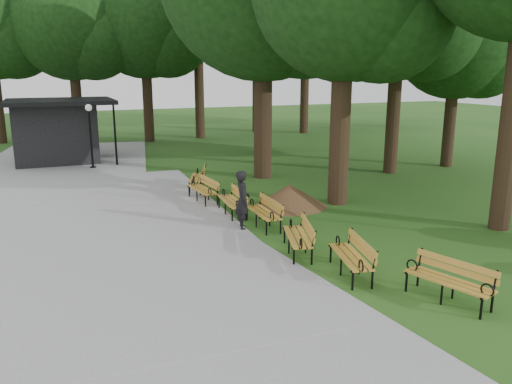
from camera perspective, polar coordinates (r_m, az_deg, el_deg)
name	(u,v)px	position (r m, az deg, el deg)	size (l,w,h in m)	color
ground	(266,241)	(14.15, 1.13, -5.55)	(100.00, 100.00, 0.00)	#204C15
path	(104,227)	(15.99, -16.62, -3.75)	(12.00, 38.00, 0.06)	gray
person	(243,200)	(14.98, -1.51, -0.92)	(0.65, 0.42, 1.77)	black
kiosk	(55,131)	(27.89, -21.56, 6.36)	(5.09, 4.43, 3.19)	black
lamp_post	(90,122)	(25.39, -18.14, 7.42)	(0.32, 0.32, 3.06)	black
dirt_mound	(290,196)	(17.52, 3.78, -0.44)	(2.25, 2.25, 0.81)	#47301C
bench_0	(448,281)	(11.20, 20.74, -9.36)	(1.90, 0.64, 0.88)	#BB862B
bench_1	(351,257)	(11.98, 10.55, -7.16)	(1.90, 0.64, 0.88)	#BB862B
bench_2	(297,237)	(13.17, 4.67, -5.05)	(1.90, 0.64, 0.88)	#BB862B
bench_3	(263,213)	(15.32, 0.80, -2.32)	(1.90, 0.64, 0.88)	#BB862B
bench_4	(232,202)	(16.62, -2.74, -1.07)	(1.90, 0.64, 0.88)	#BB862B
bench_5	(203,190)	(18.31, -6.01, 0.25)	(1.90, 0.64, 0.88)	#BB862B
bench_6	(197,178)	(20.36, -6.62, 1.58)	(1.90, 0.64, 0.88)	#BB862B
lawn_tree_1	(400,8)	(24.04, 15.82, 19.21)	(6.21, 6.21, 10.35)	black
lawn_tree_5	(457,35)	(26.47, 21.63, 16.00)	(5.93, 5.93, 9.17)	black
tree_backdrop	(222,16)	(37.32, -3.82, 19.08)	(36.81, 10.21, 16.50)	black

